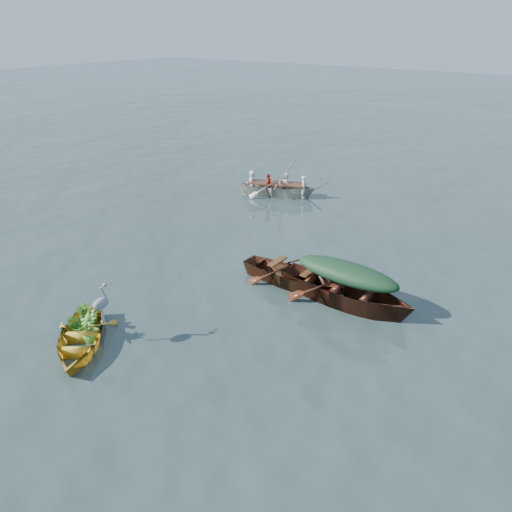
{
  "coord_description": "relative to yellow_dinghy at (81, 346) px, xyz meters",
  "views": [
    {
      "loc": [
        8.53,
        -7.27,
        6.52
      ],
      "look_at": [
        0.87,
        2.96,
        0.5
      ],
      "focal_mm": 35.0,
      "sensor_mm": 36.0,
      "label": 1
    }
  ],
  "objects": [
    {
      "name": "ground",
      "position": [
        0.05,
        2.27,
        0.0
      ],
      "size": [
        140.0,
        140.0,
        0.0
      ],
      "primitive_type": "plane",
      "color": "#304340",
      "rests_on": "ground"
    },
    {
      "name": "yellow_dinghy",
      "position": [
        0.0,
        0.0,
        0.0
      ],
      "size": [
        3.15,
        3.27,
        0.86
      ],
      "primitive_type": "imported",
      "rotation": [
        0.0,
        0.0,
        0.74
      ],
      "color": "gold",
      "rests_on": "ground"
    },
    {
      "name": "green_tarp_boat",
      "position": [
        3.8,
        5.15,
        0.0
      ],
      "size": [
        5.03,
        1.63,
        1.21
      ],
      "primitive_type": "imported",
      "rotation": [
        0.0,
        0.0,
        1.56
      ],
      "color": "#4B2011",
      "rests_on": "ground"
    },
    {
      "name": "open_wooden_boat",
      "position": [
        2.22,
        5.18,
        0.0
      ],
      "size": [
        4.23,
        1.38,
        0.97
      ],
      "primitive_type": "imported",
      "rotation": [
        0.0,
        0.0,
        1.59
      ],
      "color": "#602B18",
      "rests_on": "ground"
    },
    {
      "name": "rowed_boat",
      "position": [
        -2.5,
        11.28,
        0.0
      ],
      "size": [
        4.47,
        2.95,
        1.03
      ],
      "primitive_type": "imported",
      "rotation": [
        0.0,
        0.0,
        1.99
      ],
      "color": "white",
      "rests_on": "ground"
    },
    {
      "name": "green_tarp_cover",
      "position": [
        3.8,
        5.15,
        0.87
      ],
      "size": [
        2.77,
        0.9,
        0.52
      ],
      "primitive_type": "ellipsoid",
      "rotation": [
        0.0,
        0.0,
        1.56
      ],
      "color": "#153316",
      "rests_on": "green_tarp_boat"
    },
    {
      "name": "thwart_benches",
      "position": [
        2.22,
        5.18,
        0.51
      ],
      "size": [
        2.12,
        0.82,
        0.04
      ],
      "primitive_type": null,
      "rotation": [
        0.0,
        0.0,
        1.59
      ],
      "color": "#482B11",
      "rests_on": "open_wooden_boat"
    },
    {
      "name": "heron",
      "position": [
        0.37,
        0.41,
        0.89
      ],
      "size": [
        0.48,
        0.48,
        0.92
      ],
      "primitive_type": null,
      "rotation": [
        0.0,
        0.0,
        0.74
      ],
      "color": "#94979C",
      "rests_on": "yellow_dinghy"
    },
    {
      "name": "dinghy_weeds",
      "position": [
        -0.35,
        0.43,
        0.73
      ],
      "size": [
        1.12,
        1.14,
        0.6
      ],
      "primitive_type": "imported",
      "rotation": [
        0.0,
        0.0,
        0.74
      ],
      "color": "#2D6E1C",
      "rests_on": "yellow_dinghy"
    },
    {
      "name": "rowers",
      "position": [
        -2.5,
        11.28,
        0.89
      ],
      "size": [
        3.23,
        2.3,
        0.76
      ],
      "primitive_type": "imported",
      "rotation": [
        0.0,
        0.0,
        1.99
      ],
      "color": "silver",
      "rests_on": "rowed_boat"
    },
    {
      "name": "oars",
      "position": [
        -2.5,
        11.28,
        0.54
      ],
      "size": [
        1.61,
        2.62,
        0.06
      ],
      "primitive_type": null,
      "rotation": [
        0.0,
        0.0,
        1.99
      ],
      "color": "olive",
      "rests_on": "rowed_boat"
    }
  ]
}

